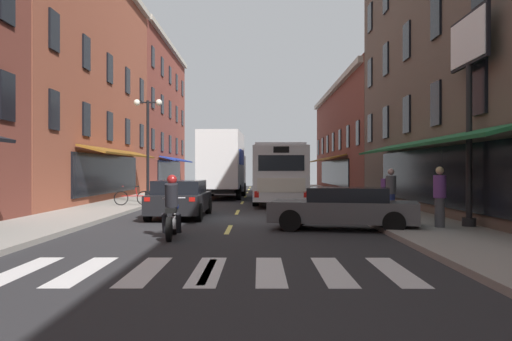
# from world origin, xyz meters

# --- Properties ---
(ground_plane) EXTENTS (34.80, 80.00, 0.10)m
(ground_plane) POSITION_xyz_m (0.00, 0.00, -0.05)
(ground_plane) COLOR #28282B
(lane_centre_dashes) EXTENTS (0.14, 73.90, 0.01)m
(lane_centre_dashes) POSITION_xyz_m (0.00, -0.25, 0.00)
(lane_centre_dashes) COLOR #DBCC4C
(lane_centre_dashes) RESTS_ON ground
(crosswalk_near) EXTENTS (7.10, 2.80, 0.01)m
(crosswalk_near) POSITION_xyz_m (0.00, -10.00, 0.00)
(crosswalk_near) COLOR silver
(crosswalk_near) RESTS_ON ground
(sidewalk_left) EXTENTS (3.00, 80.00, 0.14)m
(sidewalk_left) POSITION_xyz_m (-5.90, 0.00, 0.07)
(sidewalk_left) COLOR gray
(sidewalk_left) RESTS_ON ground
(sidewalk_right) EXTENTS (3.00, 80.00, 0.14)m
(sidewalk_right) POSITION_xyz_m (5.90, 0.00, 0.07)
(sidewalk_right) COLOR gray
(sidewalk_right) RESTS_ON ground
(billboard_sign) EXTENTS (0.40, 2.69, 6.21)m
(billboard_sign) POSITION_xyz_m (7.05, -3.83, 4.82)
(billboard_sign) COLOR black
(billboard_sign) RESTS_ON sidewalk_right
(transit_bus) EXTENTS (2.72, 12.28, 3.05)m
(transit_bus) POSITION_xyz_m (1.95, 10.35, 1.61)
(transit_bus) COLOR silver
(transit_bus) RESTS_ON ground
(box_truck) EXTENTS (2.69, 8.20, 4.08)m
(box_truck) POSITION_xyz_m (-1.33, 14.11, 2.08)
(box_truck) COLOR white
(box_truck) RESTS_ON ground
(sedan_near) EXTENTS (1.93, 4.79, 1.27)m
(sedan_near) POSITION_xyz_m (-1.49, 23.56, 0.66)
(sedan_near) COLOR silver
(sedan_near) RESTS_ON ground
(sedan_mid) EXTENTS (4.58, 2.68, 1.26)m
(sedan_mid) POSITION_xyz_m (3.46, -3.56, 0.66)
(sedan_mid) COLOR #515154
(sedan_mid) RESTS_ON ground
(sedan_far) EXTENTS (2.01, 4.79, 1.39)m
(sedan_far) POSITION_xyz_m (-2.05, 0.60, 0.71)
(sedan_far) COLOR black
(sedan_far) RESTS_ON ground
(motorcycle_rider) EXTENTS (0.62, 2.07, 1.66)m
(motorcycle_rider) POSITION_xyz_m (-1.38, -5.47, 0.71)
(motorcycle_rider) COLOR black
(motorcycle_rider) RESTS_ON ground
(bicycle_near) EXTENTS (1.71, 0.48, 0.91)m
(bicycle_near) POSITION_xyz_m (-4.98, 5.32, 0.50)
(bicycle_near) COLOR black
(bicycle_near) RESTS_ON sidewalk_left
(pedestrian_near) EXTENTS (0.50, 0.50, 1.69)m
(pedestrian_near) POSITION_xyz_m (5.44, -1.08, 1.03)
(pedestrian_near) COLOR navy
(pedestrian_near) RESTS_ON sidewalk_right
(pedestrian_mid) EXTENTS (0.36, 0.36, 1.74)m
(pedestrian_mid) POSITION_xyz_m (6.09, -4.13, 1.04)
(pedestrian_mid) COLOR #4C4C51
(pedestrian_mid) RESTS_ON sidewalk_right
(street_lamp_twin) EXTENTS (1.42, 0.32, 5.16)m
(street_lamp_twin) POSITION_xyz_m (-4.62, 7.00, 3.00)
(street_lamp_twin) COLOR black
(street_lamp_twin) RESTS_ON sidewalk_left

